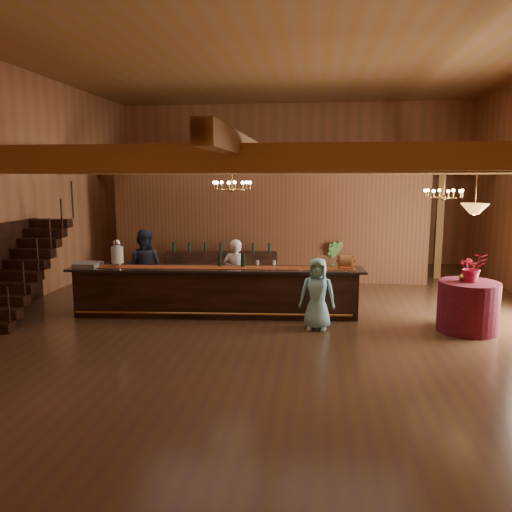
# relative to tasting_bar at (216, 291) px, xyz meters

# --- Properties ---
(floor) EXTENTS (14.00, 14.00, 0.00)m
(floor) POSITION_rel_tasting_bar_xyz_m (1.26, 0.34, -0.54)
(floor) COLOR #4D321C
(floor) RESTS_ON ground
(ceiling) EXTENTS (14.00, 14.00, 0.00)m
(ceiling) POSITION_rel_tasting_bar_xyz_m (1.26, 0.34, 4.96)
(ceiling) COLOR olive
(ceiling) RESTS_ON wall_back
(wall_back) EXTENTS (12.00, 0.10, 5.50)m
(wall_back) POSITION_rel_tasting_bar_xyz_m (1.26, 7.34, 2.21)
(wall_back) COLOR #A7613C
(wall_back) RESTS_ON floor
(wall_front) EXTENTS (12.00, 0.10, 5.50)m
(wall_front) POSITION_rel_tasting_bar_xyz_m (1.26, -6.66, 2.21)
(wall_front) COLOR #A7613C
(wall_front) RESTS_ON floor
(wall_left) EXTENTS (0.10, 14.00, 5.50)m
(wall_left) POSITION_rel_tasting_bar_xyz_m (-4.74, 0.34, 2.21)
(wall_left) COLOR #A7613C
(wall_left) RESTS_ON floor
(beam_grid) EXTENTS (11.90, 13.90, 0.39)m
(beam_grid) POSITION_rel_tasting_bar_xyz_m (1.26, 0.84, 2.70)
(beam_grid) COLOR brown
(beam_grid) RESTS_ON wall_left
(support_posts) EXTENTS (9.20, 10.20, 3.20)m
(support_posts) POSITION_rel_tasting_bar_xyz_m (1.26, -0.16, 1.06)
(support_posts) COLOR brown
(support_posts) RESTS_ON floor
(partition_wall) EXTENTS (9.00, 0.18, 3.10)m
(partition_wall) POSITION_rel_tasting_bar_xyz_m (0.76, 3.84, 1.01)
(partition_wall) COLOR brown
(partition_wall) RESTS_ON floor
(staircase) EXTENTS (1.00, 2.80, 2.00)m
(staircase) POSITION_rel_tasting_bar_xyz_m (-4.19, -0.40, 0.46)
(staircase) COLOR #371C14
(staircase) RESTS_ON floor
(backroom_boxes) EXTENTS (4.10, 0.60, 1.10)m
(backroom_boxes) POSITION_rel_tasting_bar_xyz_m (0.96, 5.84, -0.01)
(backroom_boxes) COLOR #371C14
(backroom_boxes) RESTS_ON floor
(tasting_bar) EXTENTS (6.40, 1.26, 1.07)m
(tasting_bar) POSITION_rel_tasting_bar_xyz_m (0.00, 0.00, 0.00)
(tasting_bar) COLOR #371C14
(tasting_bar) RESTS_ON floor
(beverage_dispenser) EXTENTS (0.26, 0.26, 0.60)m
(beverage_dispenser) POSITION_rel_tasting_bar_xyz_m (-2.15, -0.10, 0.81)
(beverage_dispenser) COLOR silver
(beverage_dispenser) RESTS_ON tasting_bar
(glass_rack_tray) EXTENTS (0.50, 0.50, 0.10)m
(glass_rack_tray) POSITION_rel_tasting_bar_xyz_m (-2.77, -0.25, 0.57)
(glass_rack_tray) COLOR gray
(glass_rack_tray) RESTS_ON tasting_bar
(raffle_drum) EXTENTS (0.34, 0.24, 0.30)m
(raffle_drum) POSITION_rel_tasting_bar_xyz_m (2.77, 0.15, 0.70)
(raffle_drum) COLOR #9C662B
(raffle_drum) RESTS_ON tasting_bar
(bar_bottle_0) EXTENTS (0.07, 0.07, 0.30)m
(bar_bottle_0) POSITION_rel_tasting_bar_xyz_m (0.07, 0.13, 0.67)
(bar_bottle_0) COLOR black
(bar_bottle_0) RESTS_ON tasting_bar
(bar_bottle_1) EXTENTS (0.07, 0.07, 0.30)m
(bar_bottle_1) POSITION_rel_tasting_bar_xyz_m (0.56, 0.16, 0.67)
(bar_bottle_1) COLOR black
(bar_bottle_1) RESTS_ON tasting_bar
(bar_bottle_2) EXTENTS (0.07, 0.07, 0.30)m
(bar_bottle_2) POSITION_rel_tasting_bar_xyz_m (0.59, 0.16, 0.67)
(bar_bottle_2) COLOR black
(bar_bottle_2) RESTS_ON tasting_bar
(backbar_shelf) EXTENTS (3.18, 0.86, 0.89)m
(backbar_shelf) POSITION_rel_tasting_bar_xyz_m (-0.51, 3.32, -0.10)
(backbar_shelf) COLOR #371C14
(backbar_shelf) RESTS_ON floor
(round_table) EXTENTS (1.14, 1.14, 0.99)m
(round_table) POSITION_rel_tasting_bar_xyz_m (5.11, -0.51, -0.04)
(round_table) COLOR maroon
(round_table) RESTS_ON floor
(chandelier_left) EXTENTS (0.80, 0.80, 0.53)m
(chandelier_left) POSITION_rel_tasting_bar_xyz_m (0.36, 0.07, 2.29)
(chandelier_left) COLOR #AD7A37
(chandelier_left) RESTS_ON beam_grid
(chandelier_right) EXTENTS (0.80, 0.80, 0.70)m
(chandelier_right) POSITION_rel_tasting_bar_xyz_m (4.83, 0.73, 2.11)
(chandelier_right) COLOR #AD7A37
(chandelier_right) RESTS_ON beam_grid
(pendant_lamp) EXTENTS (0.52, 0.52, 0.90)m
(pendant_lamp) POSITION_rel_tasting_bar_xyz_m (5.11, -0.51, 1.86)
(pendant_lamp) COLOR #AD7A37
(pendant_lamp) RESTS_ON beam_grid
(bartender) EXTENTS (0.61, 0.43, 1.61)m
(bartender) POSITION_rel_tasting_bar_xyz_m (0.33, 0.66, 0.26)
(bartender) COLOR white
(bartender) RESTS_ON floor
(staff_second) EXTENTS (0.92, 0.74, 1.81)m
(staff_second) POSITION_rel_tasting_bar_xyz_m (-1.82, 0.64, 0.37)
(staff_second) COLOR #24293E
(staff_second) RESTS_ON floor
(guest) EXTENTS (0.75, 0.53, 1.43)m
(guest) POSITION_rel_tasting_bar_xyz_m (2.18, -0.73, 0.18)
(guest) COLOR #8CDAE5
(guest) RESTS_ON floor
(floor_plant) EXTENTS (0.74, 0.63, 1.21)m
(floor_plant) POSITION_rel_tasting_bar_xyz_m (2.63, 3.80, 0.07)
(floor_plant) COLOR #447430
(floor_plant) RESTS_ON floor
(table_flowers) EXTENTS (0.55, 0.49, 0.57)m
(table_flowers) POSITION_rel_tasting_bar_xyz_m (5.14, -0.51, 0.74)
(table_flowers) COLOR #A51330
(table_flowers) RESTS_ON round_table
(table_vase) EXTENTS (0.17, 0.17, 0.32)m
(table_vase) POSITION_rel_tasting_bar_xyz_m (5.01, -0.46, 0.61)
(table_vase) COLOR #AD7A37
(table_vase) RESTS_ON round_table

